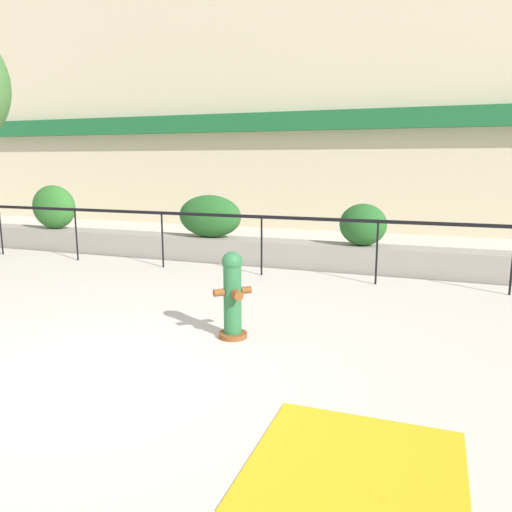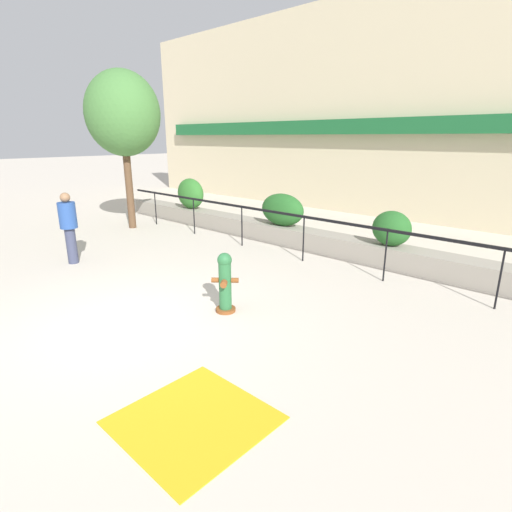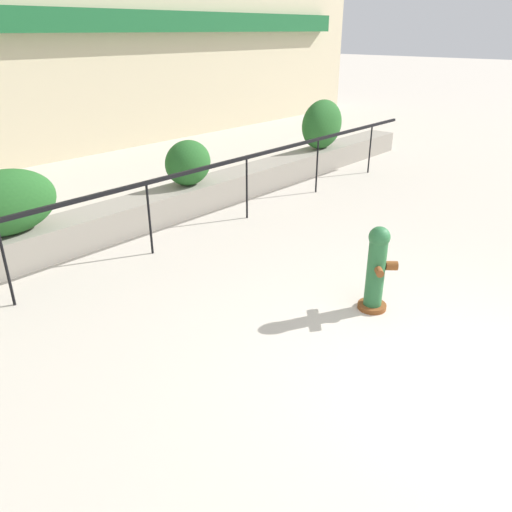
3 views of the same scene
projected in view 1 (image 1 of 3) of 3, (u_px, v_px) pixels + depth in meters
ground_plane at (102, 377)px, 5.03m from camera, size 120.00×120.00×0.00m
building_facade at (337, 101)px, 15.37m from camera, size 30.00×1.36×8.00m
planter_wall_low at (279, 253)px, 10.53m from camera, size 18.00×0.70×0.50m
fence_railing_segment at (262, 222)px, 9.37m from camera, size 15.00×0.05×1.15m
hedge_bush_0 at (54, 207)px, 12.32m from camera, size 1.18×0.70×1.07m
hedge_bush_1 at (210, 216)px, 10.92m from camera, size 1.45×0.70×0.93m
hedge_bush_2 at (363, 225)px, 9.83m from camera, size 0.93×0.70×0.83m
fire_hydrant at (233, 294)px, 6.07m from camera, size 0.50×0.50×1.08m
tactile_warning_pad at (356, 468)px, 3.53m from camera, size 1.49×1.49×0.01m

